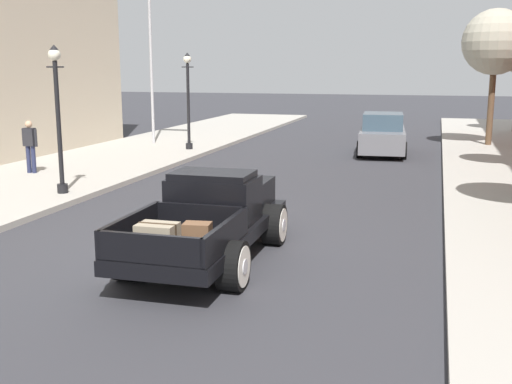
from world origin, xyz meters
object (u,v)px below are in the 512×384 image
(hotrod_truck_black, at_px, (212,217))
(street_lamp_far, at_px, (188,94))
(flagpole, at_px, (154,11))
(pedestrian_sidewalk_left, at_px, (30,143))
(street_tree_third, at_px, (496,43))
(street_lamp_near, at_px, (58,108))
(car_background_grey, at_px, (382,135))

(hotrod_truck_black, bearing_deg, street_lamp_far, 113.84)
(street_lamp_far, distance_m, flagpole, 4.20)
(pedestrian_sidewalk_left, relative_size, street_tree_third, 0.29)
(pedestrian_sidewalk_left, height_order, street_lamp_far, street_lamp_far)
(street_lamp_far, xyz_separation_m, flagpole, (-2.04, 1.43, 3.39))
(pedestrian_sidewalk_left, distance_m, street_lamp_near, 3.97)
(car_background_grey, bearing_deg, street_tree_third, 37.13)
(hotrod_truck_black, bearing_deg, pedestrian_sidewalk_left, 142.97)
(street_lamp_far, bearing_deg, street_tree_third, 22.67)
(hotrod_truck_black, bearing_deg, street_tree_third, 71.58)
(pedestrian_sidewalk_left, bearing_deg, hotrod_truck_black, -37.03)
(hotrod_truck_black, distance_m, street_lamp_near, 6.97)
(street_lamp_near, xyz_separation_m, street_tree_third, (11.65, 14.32, 2.06))
(car_background_grey, distance_m, street_tree_third, 6.47)
(flagpole, xyz_separation_m, street_tree_third, (13.88, 3.51, -1.33))
(pedestrian_sidewalk_left, xyz_separation_m, street_lamp_near, (2.76, -2.54, 1.30))
(hotrod_truck_black, xyz_separation_m, street_lamp_far, (-5.82, 13.16, 1.63))
(car_background_grey, distance_m, pedestrian_sidewalk_left, 13.31)
(hotrod_truck_black, xyz_separation_m, street_tree_third, (6.03, 18.11, 3.69))
(pedestrian_sidewalk_left, distance_m, street_tree_third, 18.92)
(street_tree_third, bearing_deg, street_lamp_far, -157.33)
(car_background_grey, bearing_deg, street_lamp_far, -167.14)
(pedestrian_sidewalk_left, bearing_deg, street_lamp_far, 69.43)
(car_background_grey, relative_size, street_tree_third, 0.78)
(street_lamp_near, height_order, street_lamp_far, same)
(street_lamp_far, bearing_deg, hotrod_truck_black, -66.16)
(flagpole, distance_m, street_tree_third, 14.38)
(street_lamp_near, bearing_deg, flagpole, 101.68)
(street_lamp_near, xyz_separation_m, street_lamp_far, (-0.20, 9.37, 0.00))
(pedestrian_sidewalk_left, xyz_separation_m, flagpole, (0.53, 8.27, 4.68))
(pedestrian_sidewalk_left, relative_size, flagpole, 0.18)
(street_tree_third, bearing_deg, pedestrian_sidewalk_left, -140.73)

